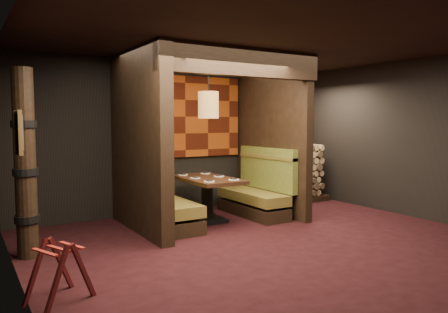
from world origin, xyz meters
TOP-DOWN VIEW (x-y plane):
  - floor at (0.00, 0.00)m, footprint 6.50×5.50m
  - ceiling at (0.00, 0.00)m, footprint 6.50×5.50m
  - wall_back at (0.00, 2.76)m, footprint 6.50×0.02m
  - wall_left at (-3.26, 0.00)m, footprint 0.02×5.50m
  - wall_right at (3.26, 0.00)m, footprint 0.02×5.50m
  - partition_left at (-1.35, 1.65)m, footprint 0.20×2.20m
  - partition_right at (1.30, 1.70)m, footprint 0.15×2.10m
  - header_beam at (-0.02, 0.70)m, footprint 2.85×0.18m
  - tapa_back_panel at (-0.02, 2.71)m, footprint 2.40×0.06m
  - tapa_side_panel at (-1.23, 1.82)m, footprint 0.04×1.85m
  - lacquer_shelf at (-0.60, 2.65)m, footprint 0.60×0.12m
  - booth_bench_left at (-0.96, 1.65)m, footprint 0.68×1.60m
  - booth_bench_right at (0.93, 1.65)m, footprint 0.68×1.60m
  - dining_table at (-0.13, 1.64)m, footprint 0.82×1.47m
  - place_settings at (-0.13, 1.64)m, footprint 0.66×1.19m
  - pendant_lamp at (-0.13, 1.59)m, footprint 0.35×0.35m
  - framed_picture at (-3.22, 0.10)m, footprint 0.05×0.36m
  - luggage_rack at (-2.97, -0.50)m, footprint 0.69×0.59m
  - totem_column at (-3.05, 1.10)m, footprint 0.31×0.31m
  - firewood_stack at (2.29, 2.35)m, footprint 1.73×0.70m
  - mosaic_header at (2.29, 2.68)m, footprint 1.83×0.10m
  - bay_front_post at (1.39, 1.96)m, footprint 0.08×0.08m

SIDE VIEW (x-z plane):
  - floor at x=0.00m, z-range -0.02..0.00m
  - luggage_rack at x=-2.97m, z-range 0.00..0.62m
  - booth_bench_left at x=-0.96m, z-range -0.17..0.97m
  - booth_bench_right at x=0.93m, z-range -0.17..0.97m
  - dining_table at x=-0.13m, z-range 0.15..0.92m
  - firewood_stack at x=2.29m, z-range 0.00..1.22m
  - place_settings at x=-0.13m, z-range 0.76..0.80m
  - lacquer_shelf at x=-0.60m, z-range 1.15..1.21m
  - totem_column at x=-3.05m, z-range -0.01..2.39m
  - wall_back at x=0.00m, z-range 0.00..2.85m
  - wall_left at x=-3.26m, z-range 0.00..2.85m
  - wall_right at x=3.26m, z-range 0.00..2.85m
  - partition_left at x=-1.35m, z-range 0.00..2.85m
  - partition_right at x=1.30m, z-range 0.00..2.85m
  - bay_front_post at x=1.39m, z-range 0.00..2.85m
  - mosaic_header at x=2.29m, z-range 1.22..1.78m
  - framed_picture at x=-3.22m, z-range 1.39..1.85m
  - tapa_back_panel at x=-0.02m, z-range 1.04..2.60m
  - tapa_side_panel at x=-1.23m, z-range 1.12..2.58m
  - pendant_lamp at x=-0.13m, z-range 1.47..2.54m
  - header_beam at x=-0.02m, z-range 2.41..2.85m
  - ceiling at x=0.00m, z-range 2.85..2.87m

